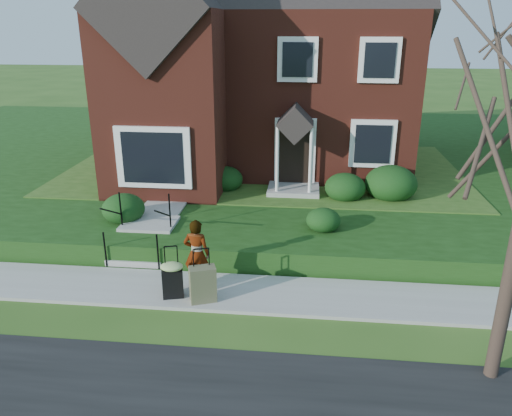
# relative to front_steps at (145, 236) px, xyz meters

# --- Properties ---
(ground) EXTENTS (120.00, 120.00, 0.00)m
(ground) POSITION_rel_front_steps_xyz_m (2.50, -1.84, -0.47)
(ground) COLOR #2D5119
(ground) RESTS_ON ground
(sidewalk) EXTENTS (60.00, 1.60, 0.08)m
(sidewalk) POSITION_rel_front_steps_xyz_m (2.50, -1.84, -0.43)
(sidewalk) COLOR #9E9B93
(sidewalk) RESTS_ON ground
(terrace) EXTENTS (44.00, 20.00, 0.60)m
(terrace) POSITION_rel_front_steps_xyz_m (6.50, 9.06, -0.17)
(terrace) COLOR #19390F
(terrace) RESTS_ON ground
(walkway) EXTENTS (1.20, 6.00, 0.06)m
(walkway) POSITION_rel_front_steps_xyz_m (0.00, 3.16, 0.16)
(walkway) COLOR #9E9B93
(walkway) RESTS_ON terrace
(main_house) EXTENTS (10.40, 10.20, 9.40)m
(main_house) POSITION_rel_front_steps_xyz_m (2.29, 7.76, 4.79)
(main_house) COLOR maroon
(main_house) RESTS_ON terrace
(front_steps) EXTENTS (1.40, 2.02, 1.50)m
(front_steps) POSITION_rel_front_steps_xyz_m (0.00, 0.00, 0.00)
(front_steps) COLOR #9E9B93
(front_steps) RESTS_ON ground
(foundation_shrubs) EXTENTS (9.98, 4.10, 1.10)m
(foundation_shrubs) POSITION_rel_front_steps_xyz_m (3.09, 2.93, 0.59)
(foundation_shrubs) COLOR black
(foundation_shrubs) RESTS_ON terrace
(woman) EXTENTS (0.61, 0.43, 1.59)m
(woman) POSITION_rel_front_steps_xyz_m (1.76, -1.70, 0.40)
(woman) COLOR #999999
(woman) RESTS_ON sidewalk
(suitcase_black) EXTENTS (0.57, 0.51, 1.18)m
(suitcase_black) POSITION_rel_front_steps_xyz_m (1.33, -2.22, 0.06)
(suitcase_black) COLOR black
(suitcase_black) RESTS_ON sidewalk
(suitcase_olive) EXTENTS (0.62, 0.48, 1.19)m
(suitcase_olive) POSITION_rel_front_steps_xyz_m (2.01, -2.31, 0.00)
(suitcase_olive) COLOR brown
(suitcase_olive) RESTS_ON sidewalk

